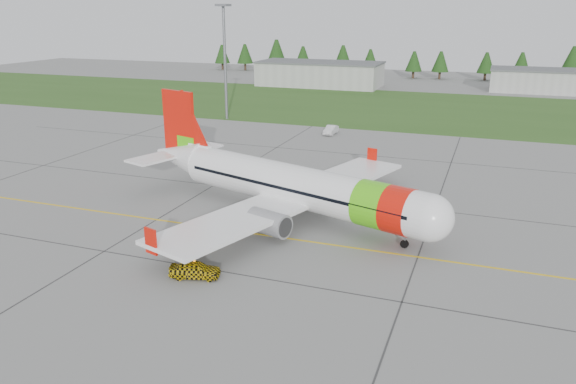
% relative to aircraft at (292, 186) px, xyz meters
% --- Properties ---
extents(ground, '(320.00, 320.00, 0.00)m').
position_rel_aircraft_xyz_m(ground, '(3.04, -13.43, -3.17)').
color(ground, gray).
rests_on(ground, ground).
extents(aircraft, '(35.15, 33.30, 10.99)m').
position_rel_aircraft_xyz_m(aircraft, '(0.00, 0.00, 0.00)').
color(aircraft, white).
rests_on(aircraft, ground).
extents(follow_me_car, '(1.68, 1.85, 3.87)m').
position_rel_aircraft_xyz_m(follow_me_car, '(-2.36, -15.02, -1.23)').
color(follow_me_car, yellow).
rests_on(follow_me_car, ground).
extents(service_van, '(1.53, 1.45, 4.29)m').
position_rel_aircraft_xyz_m(service_van, '(-7.06, 38.41, -1.02)').
color(service_van, silver).
rests_on(service_van, ground).
extents(grass_strip, '(320.00, 50.00, 0.03)m').
position_rel_aircraft_xyz_m(grass_strip, '(3.04, 68.57, -3.15)').
color(grass_strip, '#30561E').
rests_on(grass_strip, ground).
extents(taxi_guideline, '(120.00, 0.25, 0.02)m').
position_rel_aircraft_xyz_m(taxi_guideline, '(3.04, -5.43, -3.16)').
color(taxi_guideline, gold).
rests_on(taxi_guideline, ground).
extents(hangar_west, '(32.00, 14.00, 6.00)m').
position_rel_aircraft_xyz_m(hangar_west, '(-26.96, 96.57, -0.17)').
color(hangar_west, '#A8A8A3').
rests_on(hangar_west, ground).
extents(hangar_east, '(24.00, 12.00, 5.20)m').
position_rel_aircraft_xyz_m(hangar_east, '(28.04, 104.57, -0.57)').
color(hangar_east, '#A8A8A3').
rests_on(hangar_east, ground).
extents(floodlight_mast, '(0.50, 0.50, 20.00)m').
position_rel_aircraft_xyz_m(floodlight_mast, '(-28.96, 44.57, 6.83)').
color(floodlight_mast, slate).
rests_on(floodlight_mast, ground).
extents(treeline, '(160.00, 8.00, 10.00)m').
position_rel_aircraft_xyz_m(treeline, '(3.04, 124.57, 1.83)').
color(treeline, '#1C3F14').
rests_on(treeline, ground).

